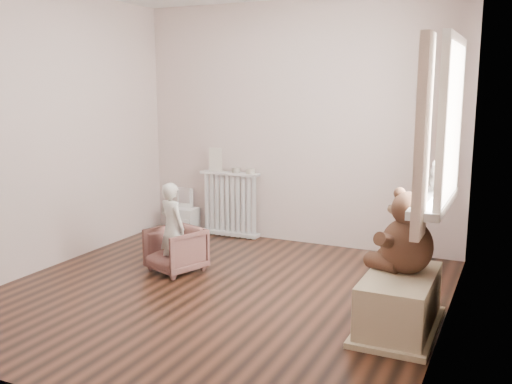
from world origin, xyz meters
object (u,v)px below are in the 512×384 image
at_px(radiator, 230,203).
at_px(toy_vanity, 183,209).
at_px(plush_cat, 440,179).
at_px(armchair, 176,250).
at_px(toy_bench, 399,303).
at_px(teddy_bear, 407,236).
at_px(child, 172,227).

height_order(radiator, toy_vanity, radiator).
bearing_deg(plush_cat, armchair, -169.41).
bearing_deg(toy_vanity, plush_cat, -19.09).
bearing_deg(plush_cat, toy_bench, -97.65).
bearing_deg(radiator, toy_bench, -37.65).
bearing_deg(teddy_bear, radiator, 165.01).
xyz_separation_m(radiator, teddy_bear, (2.29, -1.67, 0.28)).
bearing_deg(plush_cat, teddy_bear, -97.78).
bearing_deg(toy_bench, armchair, 169.04).
relative_size(armchair, child, 0.55).
height_order(toy_vanity, armchair, toy_vanity).
relative_size(toy_vanity, toy_bench, 0.60).
bearing_deg(radiator, toy_vanity, -177.19).
height_order(toy_bench, teddy_bear, teddy_bear).
bearing_deg(child, plush_cat, -151.94).
relative_size(radiator, toy_bench, 0.86).
bearing_deg(armchair, child, -69.74).
height_order(toy_vanity, teddy_bear, teddy_bear).
relative_size(toy_bench, teddy_bear, 1.47).
relative_size(toy_vanity, plush_cat, 1.84).
bearing_deg(plush_cat, child, -168.18).
bearing_deg(child, teddy_bear, -167.06).
relative_size(armchair, plush_cat, 1.64).
distance_m(toy_bench, teddy_bear, 0.48).
xyz_separation_m(toy_vanity, plush_cat, (3.03, -1.05, 0.72)).
distance_m(radiator, child, 1.40).
bearing_deg(radiator, child, -84.60).
relative_size(toy_vanity, armchair, 1.12).
bearing_deg(toy_bench, toy_vanity, 149.13).
bearing_deg(armchair, plush_cat, 26.83).
xyz_separation_m(toy_vanity, armchair, (0.74, -1.31, -0.07)).
distance_m(radiator, toy_bench, 2.88).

